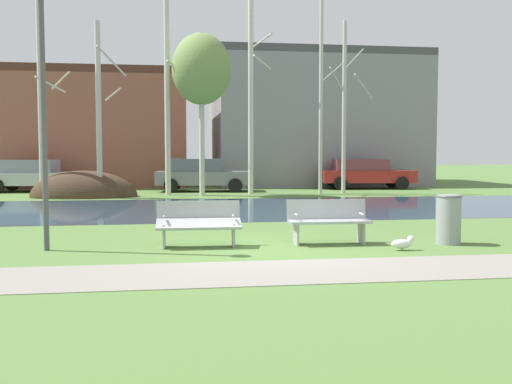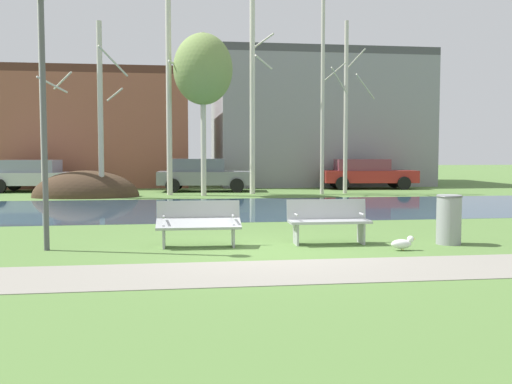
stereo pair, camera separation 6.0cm
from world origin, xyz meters
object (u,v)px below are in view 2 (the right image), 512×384
at_px(streetlamp, 43,71).
at_px(parked_van_nearest_silver, 36,175).
at_px(bench_left, 199,222).
at_px(parked_hatch_third_red, 367,173).
at_px(seagull, 403,243).
at_px(trash_bin, 449,219).
at_px(bench_right, 328,220).
at_px(parked_sedan_second_grey, 203,174).

distance_m(streetlamp, parked_van_nearest_silver, 17.48).
distance_m(bench_left, parked_hatch_third_red, 19.10).
xyz_separation_m(seagull, parked_hatch_third_red, (5.33, 17.79, 0.64)).
relative_size(streetlamp, parked_hatch_third_red, 1.03).
bearing_deg(bench_left, seagull, -14.55).
relative_size(bench_left, trash_bin, 1.66).
bearing_deg(trash_bin, bench_left, 175.70).
distance_m(bench_right, parked_sedan_second_grey, 16.14).
bearing_deg(streetlamp, bench_left, 0.60).
distance_m(trash_bin, streetlamp, 8.17).
bearing_deg(parked_van_nearest_silver, trash_bin, -55.93).
bearing_deg(bench_left, parked_van_nearest_silver, 111.83).
bearing_deg(trash_bin, parked_sedan_second_grey, 103.68).
bearing_deg(bench_left, parked_hatch_third_red, 61.78).
height_order(bench_right, parked_sedan_second_grey, parked_sedan_second_grey).
xyz_separation_m(bench_left, seagull, (3.70, -0.96, -0.34)).
xyz_separation_m(bench_right, parked_van_nearest_silver, (-9.29, 16.81, 0.30)).
relative_size(parked_van_nearest_silver, parked_hatch_third_red, 0.96).
height_order(trash_bin, streetlamp, streetlamp).
distance_m(parked_van_nearest_silver, parked_hatch_third_red, 15.77).
bearing_deg(bench_right, streetlamp, -179.69).
xyz_separation_m(bench_left, streetlamp, (-2.79, -0.03, 2.81)).
xyz_separation_m(bench_left, bench_right, (2.55, 0.00, 0.00)).
xyz_separation_m(trash_bin, parked_sedan_second_grey, (-4.00, 16.41, 0.29)).
distance_m(seagull, parked_sedan_second_grey, 17.25).
bearing_deg(parked_hatch_third_red, parked_van_nearest_silver, -179.93).
relative_size(bench_right, trash_bin, 1.66).
bearing_deg(bench_left, bench_right, 0.00).
distance_m(bench_right, parked_van_nearest_silver, 19.21).
bearing_deg(trash_bin, bench_right, 171.06).
height_order(seagull, streetlamp, streetlamp).
bearing_deg(bench_left, parked_sedan_second_grey, 86.84).
bearing_deg(trash_bin, parked_van_nearest_silver, 124.07).
bearing_deg(bench_left, trash_bin, -4.30).
relative_size(bench_right, streetlamp, 0.33).
height_order(seagull, parked_van_nearest_silver, parked_van_nearest_silver).
height_order(bench_right, seagull, bench_right).
bearing_deg(bench_right, seagull, -39.91).
distance_m(bench_left, seagull, 3.84).
height_order(parked_van_nearest_silver, parked_sedan_second_grey, parked_sedan_second_grey).
distance_m(seagull, parked_hatch_third_red, 18.59).
xyz_separation_m(trash_bin, seagull, (-1.18, -0.59, -0.37)).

